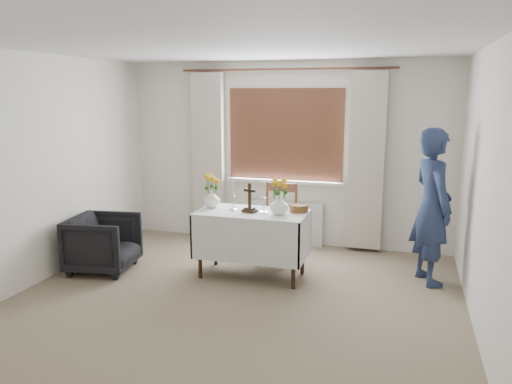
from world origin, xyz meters
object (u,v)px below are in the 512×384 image
at_px(altar_table, 252,244).
at_px(person, 432,207).
at_px(wooden_chair, 277,223).
at_px(flower_vase_left, 212,199).
at_px(wooden_cross, 250,198).
at_px(flower_vase_right, 279,205).
at_px(armchair, 103,243).

xyz_separation_m(altar_table, person, (1.93, 0.41, 0.48)).
bearing_deg(wooden_chair, flower_vase_left, -136.03).
relative_size(wooden_cross, flower_vase_right, 1.55).
relative_size(wooden_chair, wooden_cross, 2.92).
bearing_deg(flower_vase_left, flower_vase_right, -7.44).
xyz_separation_m(flower_vase_left, flower_vase_right, (0.84, -0.11, 0.00)).
bearing_deg(wooden_cross, person, 29.14).
height_order(wooden_cross, flower_vase_right, wooden_cross).
bearing_deg(altar_table, person, 11.89).
bearing_deg(person, flower_vase_left, 73.89).
height_order(flower_vase_left, flower_vase_right, flower_vase_right).
xyz_separation_m(armchair, wooden_cross, (1.72, 0.30, 0.59)).
bearing_deg(armchair, wooden_cross, -88.60).
height_order(wooden_chair, flower_vase_left, same).
bearing_deg(person, wooden_chair, 58.94).
xyz_separation_m(person, flower_vase_right, (-1.60, -0.44, 0.01)).
bearing_deg(armchair, altar_table, -87.69).
relative_size(wooden_chair, armchair, 1.32).
xyz_separation_m(person, wooden_cross, (-1.94, -0.44, 0.07)).
xyz_separation_m(armchair, person, (3.66, 0.73, 0.52)).
bearing_deg(person, wooden_cross, 78.84).
height_order(altar_table, wooden_cross, wooden_cross).
distance_m(altar_table, armchair, 1.77).
relative_size(armchair, person, 0.43).
distance_m(wooden_chair, wooden_cross, 0.81).
bearing_deg(altar_table, wooden_chair, 78.54).
xyz_separation_m(altar_table, armchair, (-1.74, -0.33, -0.05)).
bearing_deg(flower_vase_right, wooden_cross, 179.44).
bearing_deg(wooden_chair, person, -4.36).
bearing_deg(wooden_cross, altar_table, 79.63).
bearing_deg(flower_vase_left, altar_table, -8.30).
relative_size(armchair, flower_vase_right, 3.44).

